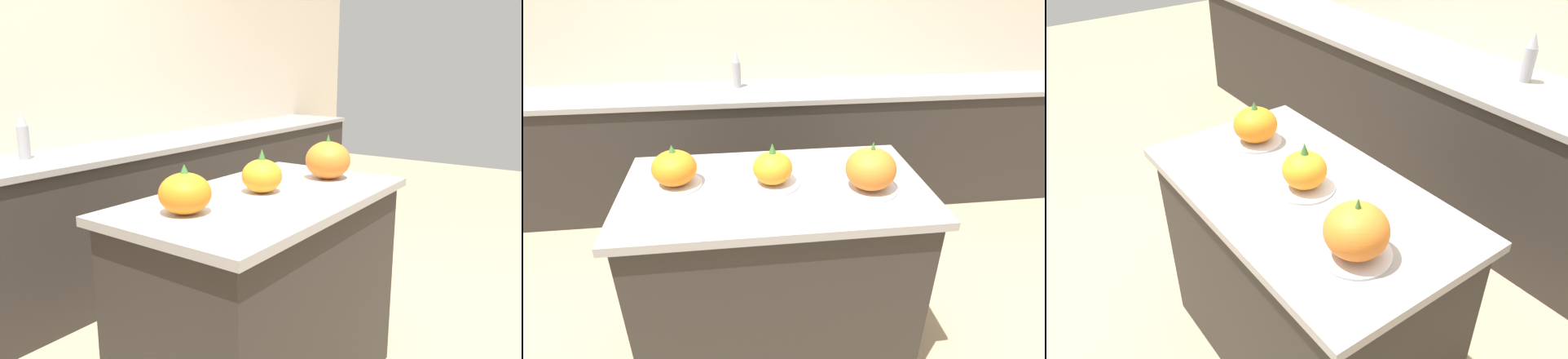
{
  "view_description": "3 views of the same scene",
  "coord_description": "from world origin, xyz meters",
  "views": [
    {
      "loc": [
        -1.61,
        -1.12,
        1.4
      ],
      "look_at": [
        -0.07,
        -0.03,
        0.98
      ],
      "focal_mm": 35.0,
      "sensor_mm": 36.0,
      "label": 1
    },
    {
      "loc": [
        -0.14,
        -1.45,
        1.71
      ],
      "look_at": [
        0.03,
        -0.04,
        0.95
      ],
      "focal_mm": 28.0,
      "sensor_mm": 36.0,
      "label": 2
    },
    {
      "loc": [
        1.22,
        -0.88,
        1.93
      ],
      "look_at": [
        -0.02,
        0.03,
        0.93
      ],
      "focal_mm": 35.0,
      "sensor_mm": 36.0,
      "label": 3
    }
  ],
  "objects": [
    {
      "name": "pumpkin_cake_right",
      "position": [
        0.37,
        -0.08,
        0.99
      ],
      "size": [
        0.23,
        0.23,
        0.21
      ],
      "color": "silver",
      "rests_on": "kitchen_island"
    },
    {
      "name": "wall_back",
      "position": [
        0.0,
        1.76,
        1.25
      ],
      "size": [
        8.0,
        0.06,
        2.5
      ],
      "color": "beige",
      "rests_on": "ground_plane"
    },
    {
      "name": "pumpkin_cake_left",
      "position": [
        -0.4,
        0.05,
        0.98
      ],
      "size": [
        0.21,
        0.21,
        0.18
      ],
      "color": "silver",
      "rests_on": "kitchen_island"
    },
    {
      "name": "kitchen_island",
      "position": [
        0.0,
        0.0,
        0.45
      ],
      "size": [
        1.25,
        0.7,
        0.9
      ],
      "color": "#2D2823",
      "rests_on": "ground_plane"
    },
    {
      "name": "bottle_tall",
      "position": [
        -0.12,
        1.52,
        1.03
      ],
      "size": [
        0.06,
        0.06,
        0.26
      ],
      "color": "#99999E",
      "rests_on": "back_counter"
    },
    {
      "name": "pumpkin_cake_center",
      "position": [
        -0.01,
        0.01,
        0.97
      ],
      "size": [
        0.22,
        0.22,
        0.18
      ],
      "color": "silver",
      "rests_on": "kitchen_island"
    },
    {
      "name": "back_counter",
      "position": [
        0.0,
        1.43,
        0.45
      ],
      "size": [
        6.0,
        0.6,
        0.91
      ],
      "color": "#2D2823",
      "rests_on": "ground_plane"
    },
    {
      "name": "ground_plane",
      "position": [
        0.0,
        0.0,
        0.0
      ],
      "size": [
        12.0,
        12.0,
        0.0
      ],
      "primitive_type": "plane",
      "color": "tan"
    }
  ]
}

